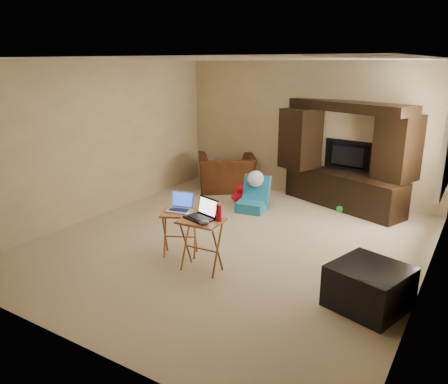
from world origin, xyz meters
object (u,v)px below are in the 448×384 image
Objects in this scene: television at (348,156)px; laptop_right at (199,209)px; child_rocker at (251,194)px; mouse_right at (204,223)px; tray_table_right at (201,245)px; push_toy at (353,201)px; tray_table_left at (180,234)px; recliner at (226,173)px; ottoman at (369,287)px; mouse_left at (188,215)px; water_bottle at (219,213)px; plush_toy at (240,194)px; entertainment_center at (345,156)px; laptop_left at (179,202)px.

laptop_right is at bearing 85.69° from television.
laptop_right reaches higher than child_rocker.
tray_table_right is at bearing 137.29° from mouse_right.
tray_table_right is at bearing -91.13° from push_toy.
tray_table_left is (0.05, -2.07, -0.00)m from child_rocker.
recliner is 1.37m from child_rocker.
ottoman is at bearing 2.72° from tray_table_right.
mouse_left is 0.52m from water_bottle.
plush_toy is at bearing -145.69° from push_toy.
laptop_right reaches higher than mouse_right.
entertainment_center is at bearing 72.65° from mouse_left.
water_bottle is (-0.50, -3.44, -0.12)m from television.
child_rocker is at bearing 103.93° from recliner.
water_bottle is at bearing -175.33° from ottoman.
laptop_right is (0.45, -0.20, 0.48)m from tray_table_left.
push_toy is (0.24, -0.34, -0.69)m from television.
plush_toy is 2.51m from mouse_left.
mouse_right is at bearing -68.65° from plush_toy.
television reaches higher than plush_toy.
laptop_left reaches higher than push_toy.
entertainment_center is at bearing 111.62° from ottoman.
water_bottle reaches higher than plush_toy.
push_toy is at bearing -17.49° from entertainment_center.
tray_table_left is at bearing -79.78° from plush_toy.
recliner is 3.54m from laptop_right.
tray_table_left reaches higher than ottoman.
water_bottle is at bearing 30.80° from laptop_right.
recliner is 3.73m from mouse_right.
tray_table_right is 4.92× the size of mouse_right.
mouse_right is 0.66× the size of water_bottle.
plush_toy is 0.73× the size of push_toy.
mouse_left is at bearing -178.17° from ottoman.
laptop_left reaches higher than ottoman.
television is 2.71× the size of laptop_right.
mouse_left is at bearing 170.24° from laptop_right.
child_rocker is (1.04, -0.88, -0.05)m from recliner.
ottoman is 1.08× the size of tray_table_right.
recliner is at bearing 112.90° from mouse_left.
ottoman is at bearing -26.71° from tray_table_left.
entertainment_center is 3.44m from laptop_right.
recliner is 4.61m from ottoman.
tray_table_left is (-2.45, -0.00, 0.07)m from ottoman.
entertainment_center reaches higher than push_toy.
tray_table_left is (-1.44, -2.96, 0.11)m from push_toy.
mouse_right is (-0.57, -3.64, -0.20)m from television.
recliner is at bearing 83.45° from tray_table_left.
mouse_left is at bearing 81.06° from television.
entertainment_center is 3.55m from mouse_right.
water_bottle is (0.69, -0.14, 0.46)m from tray_table_left.
laptop_right reaches higher than laptop_left.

